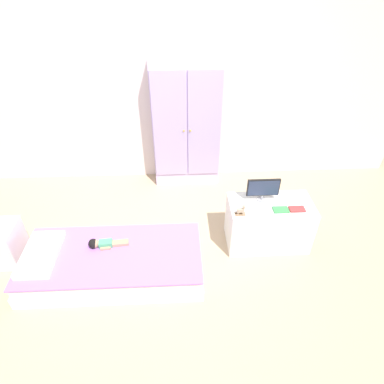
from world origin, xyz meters
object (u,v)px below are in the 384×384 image
at_px(nightstand, 2,244).
at_px(wardrobe, 187,125).
at_px(bed, 114,262).
at_px(book_red, 297,209).
at_px(tv_stand, 268,223).
at_px(book_green, 281,210).
at_px(tv_monitor, 263,188).
at_px(rocking_horse_toy, 242,210).
at_px(doll, 101,243).

relative_size(nightstand, wardrobe, 0.26).
relative_size(bed, book_red, 11.34).
relative_size(tv_stand, book_green, 5.67).
distance_m(wardrobe, tv_monitor, 1.40).
distance_m(wardrobe, book_red, 1.75).
xyz_separation_m(rocking_horse_toy, book_green, (0.41, 0.04, -0.05)).
xyz_separation_m(wardrobe, book_green, (0.89, -1.36, -0.30)).
relative_size(wardrobe, rocking_horse_toy, 13.71).
height_order(nightstand, book_green, book_green).
relative_size(wardrobe, tv_monitor, 5.01).
bearing_deg(rocking_horse_toy, book_red, 4.43).
bearing_deg(bed, nightstand, 168.81).
xyz_separation_m(nightstand, book_green, (2.83, 0.01, 0.32)).
distance_m(tv_stand, book_red, 0.37).
relative_size(bed, tv_stand, 2.01).
bearing_deg(book_green, nightstand, -179.72).
bearing_deg(bed, tv_stand, 12.02).
relative_size(rocking_horse_toy, book_red, 0.79).
bearing_deg(book_red, tv_stand, 155.96).
bearing_deg(wardrobe, nightstand, -144.70).
distance_m(doll, rocking_horse_toy, 1.42).
xyz_separation_m(tv_stand, tv_monitor, (-0.09, 0.08, 0.41)).
bearing_deg(book_green, doll, -175.56).
height_order(nightstand, rocking_horse_toy, rocking_horse_toy).
distance_m(tv_stand, tv_monitor, 0.43).
height_order(tv_stand, tv_monitor, tv_monitor).
relative_size(wardrobe, tv_stand, 1.93).
bearing_deg(book_red, doll, -175.93).
height_order(bed, book_green, book_green).
distance_m(nightstand, wardrobe, 2.46).
bearing_deg(nightstand, book_green, 0.28).
xyz_separation_m(bed, wardrobe, (0.79, 1.60, 0.71)).
bearing_deg(tv_stand, doll, -172.05).
distance_m(doll, book_red, 1.98).
height_order(tv_stand, rocking_horse_toy, rocking_horse_toy).
relative_size(nightstand, book_red, 2.82).
distance_m(bed, rocking_horse_toy, 1.37).
distance_m(nightstand, tv_monitor, 2.72).
bearing_deg(tv_monitor, wardrobe, 121.85).
bearing_deg(book_green, rocking_horse_toy, -173.79).
height_order(doll, book_green, book_green).
distance_m(nightstand, rocking_horse_toy, 2.45).
bearing_deg(book_red, nightstand, -179.73).
bearing_deg(bed, rocking_horse_toy, 8.82).
bearing_deg(rocking_horse_toy, tv_monitor, 41.58).
relative_size(tv_stand, tv_monitor, 2.60).
height_order(wardrobe, tv_stand, wardrobe).
distance_m(nightstand, tv_stand, 2.77).
distance_m(wardrobe, tv_stand, 1.61).
bearing_deg(tv_monitor, nightstand, -175.86).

